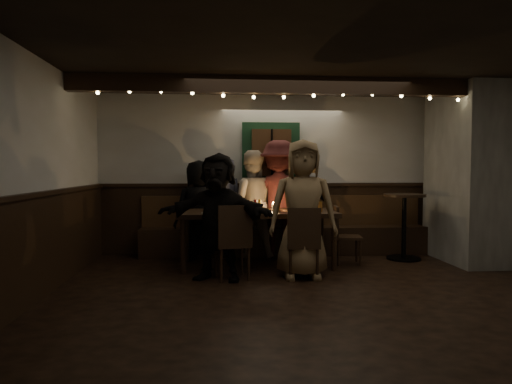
{
  "coord_description": "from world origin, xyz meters",
  "views": [
    {
      "loc": [
        -1.07,
        -5.04,
        1.4
      ],
      "look_at": [
        -0.52,
        1.6,
        1.05
      ],
      "focal_mm": 32.0,
      "sensor_mm": 36.0,
      "label": 1
    }
  ],
  "objects": [
    {
      "name": "chair_end",
      "position": [
        0.73,
        1.43,
        0.48
      ],
      "size": [
        0.43,
        0.43,
        0.85
      ],
      "color": "black",
      "rests_on": "ground"
    },
    {
      "name": "dining_table",
      "position": [
        -0.52,
        1.4,
        0.72
      ],
      "size": [
        2.21,
        0.95,
        0.96
      ],
      "color": "black",
      "rests_on": "ground"
    },
    {
      "name": "chair_near_left",
      "position": [
        -0.88,
        0.59,
        0.53
      ],
      "size": [
        0.5,
        0.5,
        0.95
      ],
      "color": "black",
      "rests_on": "ground"
    },
    {
      "name": "person_c",
      "position": [
        -0.55,
        2.13,
        0.84
      ],
      "size": [
        0.86,
        0.69,
        1.68
      ],
      "primitive_type": "imported",
      "rotation": [
        0.0,
        0.0,
        3.07
      ],
      "color": "beige",
      "rests_on": "ground"
    },
    {
      "name": "person_e",
      "position": [
        0.28,
        2.15,
        0.76
      ],
      "size": [
        0.9,
        0.41,
        1.51
      ],
      "primitive_type": "imported",
      "rotation": [
        0.0,
        0.0,
        3.1
      ],
      "color": "black",
      "rests_on": "ground"
    },
    {
      "name": "person_b",
      "position": [
        -0.96,
        2.15,
        0.78
      ],
      "size": [
        0.65,
        0.52,
        1.56
      ],
      "primitive_type": "imported",
      "rotation": [
        0.0,
        0.0,
        3.44
      ],
      "color": "#292B39",
      "rests_on": "ground"
    },
    {
      "name": "person_a",
      "position": [
        -1.38,
        2.05,
        0.76
      ],
      "size": [
        0.86,
        0.7,
        1.52
      ],
      "primitive_type": "imported",
      "rotation": [
        0.0,
        0.0,
        3.47
      ],
      "color": "black",
      "rests_on": "ground"
    },
    {
      "name": "person_d",
      "position": [
        -0.11,
        2.09,
        0.92
      ],
      "size": [
        1.28,
        0.86,
        1.84
      ],
      "primitive_type": "imported",
      "rotation": [
        0.0,
        0.0,
        2.99
      ],
      "color": "#421818",
      "rests_on": "ground"
    },
    {
      "name": "chair_near_right",
      "position": [
        -0.01,
        0.54,
        0.51
      ],
      "size": [
        0.45,
        0.45,
        0.91
      ],
      "color": "black",
      "rests_on": "ground"
    },
    {
      "name": "person_g",
      "position": [
        -0.0,
        0.66,
        0.88
      ],
      "size": [
        0.9,
        0.62,
        1.77
      ],
      "primitive_type": "imported",
      "rotation": [
        0.0,
        0.0,
        -0.07
      ],
      "color": "olive",
      "rests_on": "ground"
    },
    {
      "name": "person_f",
      "position": [
        -1.08,
        0.64,
        0.8
      ],
      "size": [
        1.55,
        0.93,
        1.59
      ],
      "primitive_type": "imported",
      "rotation": [
        0.0,
        0.0,
        -0.33
      ],
      "color": "black",
      "rests_on": "ground"
    },
    {
      "name": "high_top",
      "position": [
        1.76,
        1.68,
        0.64
      ],
      "size": [
        0.63,
        0.63,
        1.01
      ],
      "color": "black",
      "rests_on": "ground"
    },
    {
      "name": "room",
      "position": [
        1.07,
        1.42,
        1.07
      ],
      "size": [
        6.02,
        5.01,
        2.62
      ],
      "color": "black",
      "rests_on": "ground"
    }
  ]
}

